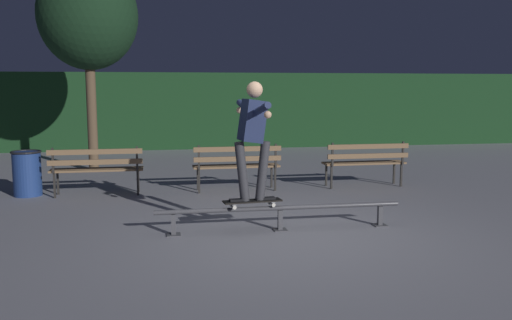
# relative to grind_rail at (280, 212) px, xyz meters

# --- Properties ---
(ground_plane) EXTENTS (90.00, 90.00, 0.00)m
(ground_plane) POSITION_rel_grind_rail_xyz_m (-0.00, -0.28, -0.25)
(ground_plane) COLOR gray
(hedge_backdrop) EXTENTS (24.00, 1.20, 2.36)m
(hedge_backdrop) POSITION_rel_grind_rail_xyz_m (-0.00, 10.44, 0.93)
(hedge_backdrop) COLOR #193D1E
(hedge_backdrop) RESTS_ON ground
(grind_rail) EXTENTS (3.33, 0.18, 0.33)m
(grind_rail) POSITION_rel_grind_rail_xyz_m (0.00, 0.00, 0.00)
(grind_rail) COLOR #47474C
(grind_rail) RESTS_ON ground
(skateboard) EXTENTS (0.80, 0.28, 0.09)m
(skateboard) POSITION_rel_grind_rail_xyz_m (-0.38, 0.00, 0.16)
(skateboard) COLOR black
(skateboard) RESTS_ON grind_rail
(skateboarder) EXTENTS (0.63, 1.40, 1.56)m
(skateboarder) POSITION_rel_grind_rail_xyz_m (-0.37, 0.00, 1.09)
(skateboarder) COLOR black
(skateboarder) RESTS_ON skateboard
(park_bench_leftmost) EXTENTS (1.60, 0.42, 0.88)m
(park_bench_leftmost) POSITION_rel_grind_rail_xyz_m (-2.68, 2.83, 0.28)
(park_bench_leftmost) COLOR #282623
(park_bench_leftmost) RESTS_ON ground
(park_bench_left_center) EXTENTS (1.60, 0.42, 0.88)m
(park_bench_left_center) POSITION_rel_grind_rail_xyz_m (-0.19, 2.83, 0.28)
(park_bench_left_center) COLOR #282623
(park_bench_left_center) RESTS_ON ground
(park_bench_right_center) EXTENTS (1.60, 0.42, 0.88)m
(park_bench_right_center) POSITION_rel_grind_rail_xyz_m (2.30, 2.83, 0.28)
(park_bench_right_center) COLOR #282623
(park_bench_right_center) RESTS_ON ground
(tree_far_left) EXTENTS (2.20, 2.20, 4.71)m
(tree_far_left) POSITION_rel_grind_rail_xyz_m (-3.10, 5.90, 3.23)
(tree_far_left) COLOR brown
(tree_far_left) RESTS_ON ground
(trash_can) EXTENTS (0.52, 0.52, 0.80)m
(trash_can) POSITION_rel_grind_rail_xyz_m (-3.90, 3.07, 0.16)
(trash_can) COLOR navy
(trash_can) RESTS_ON ground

